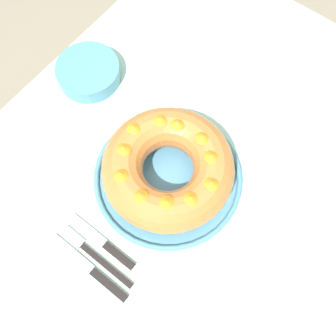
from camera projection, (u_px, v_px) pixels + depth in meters
ground_plane at (176, 247)px, 1.55m from camera, size 8.00×8.00×0.00m
dining_table at (181, 199)px, 0.96m from camera, size 1.21×0.92×0.74m
serving_dish at (168, 177)px, 0.86m from camera, size 0.33×0.33×0.02m
bundt_cake at (168, 168)px, 0.81m from camera, size 0.28×0.28×0.10m
fork at (91, 253)px, 0.81m from camera, size 0.02×0.19×0.01m
serving_knife at (93, 272)px, 0.79m from camera, size 0.02×0.20×0.01m
cake_knife at (106, 245)px, 0.81m from camera, size 0.02×0.17×0.01m
side_bowl at (89, 72)px, 0.95m from camera, size 0.15×0.15×0.04m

